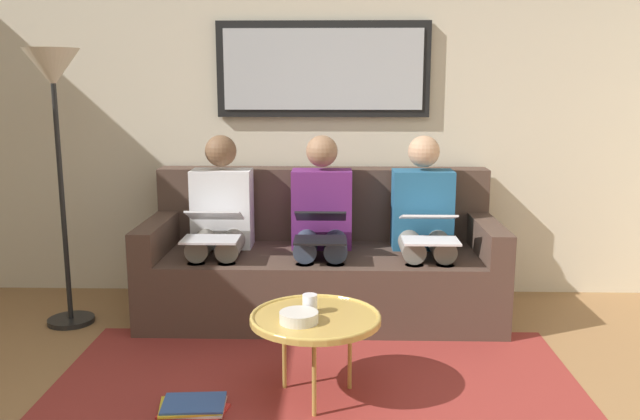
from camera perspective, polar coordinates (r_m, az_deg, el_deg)
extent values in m
cube|color=beige|center=(4.62, 0.30, 8.87)|extent=(6.00, 0.12, 2.60)
cube|color=maroon|center=(3.22, -0.41, -16.13)|extent=(2.60, 1.80, 0.01)
cube|color=#4C382D|center=(4.26, 0.12, -6.25)|extent=(2.20, 0.90, 0.42)
cube|color=#4C382D|center=(4.49, 0.24, 0.58)|extent=(2.20, 0.20, 0.48)
cube|color=#4C382D|center=(4.28, 14.07, -2.20)|extent=(0.14, 0.90, 0.20)
cube|color=#4C382D|center=(4.32, -13.66, -2.04)|extent=(0.14, 0.90, 0.20)
cube|color=black|center=(4.52, 0.28, 11.99)|extent=(1.43, 0.04, 0.63)
cube|color=#B2B7BC|center=(4.50, 0.27, 12.00)|extent=(1.33, 0.01, 0.53)
cylinder|color=tan|center=(3.11, -0.32, -9.33)|extent=(0.61, 0.61, 0.03)
torus|color=tan|center=(3.10, -0.32, -9.11)|extent=(0.61, 0.61, 0.02)
cylinder|color=#B28E42|center=(3.02, -0.43, -14.15)|extent=(0.02, 0.02, 0.38)
cylinder|color=#B28E42|center=(3.27, 2.58, -12.12)|extent=(0.02, 0.02, 0.38)
cylinder|color=#B28E42|center=(3.28, -3.09, -12.05)|extent=(0.02, 0.02, 0.38)
cylinder|color=silver|center=(3.13, -0.88, -8.07)|extent=(0.07, 0.07, 0.09)
cylinder|color=beige|center=(3.02, -1.83, -9.19)|extent=(0.18, 0.18, 0.05)
cube|color=#235B84|center=(4.27, 8.77, 0.06)|extent=(0.38, 0.22, 0.50)
sphere|color=tan|center=(4.22, 8.92, 5.00)|extent=(0.20, 0.20, 0.20)
cylinder|color=gray|center=(4.12, 10.30, -2.96)|extent=(0.14, 0.42, 0.14)
cylinder|color=gray|center=(4.10, 7.81, -2.97)|extent=(0.14, 0.42, 0.14)
cylinder|color=gray|center=(4.00, 10.61, -7.58)|extent=(0.11, 0.11, 0.42)
cylinder|color=gray|center=(3.98, 8.03, -7.62)|extent=(0.11, 0.11, 0.42)
cube|color=white|center=(3.89, 9.49, -2.62)|extent=(0.32, 0.22, 0.01)
cube|color=white|center=(4.00, 9.27, -0.59)|extent=(0.32, 0.22, 0.07)
cube|color=#A5C6EA|center=(3.99, 9.28, -0.55)|extent=(0.29, 0.19, 0.05)
cube|color=#66236B|center=(4.24, 0.16, 0.10)|extent=(0.38, 0.22, 0.50)
sphere|color=#997051|center=(4.19, 0.16, 5.08)|extent=(0.20, 0.20, 0.20)
cylinder|color=#384256|center=(4.07, 1.36, -2.95)|extent=(0.14, 0.42, 0.14)
cylinder|color=#384256|center=(4.08, -1.18, -2.94)|extent=(0.14, 0.42, 0.14)
cylinder|color=#384256|center=(3.95, 1.33, -7.63)|extent=(0.11, 0.11, 0.42)
cylinder|color=#384256|center=(3.96, -1.30, -7.61)|extent=(0.11, 0.11, 0.42)
cube|color=black|center=(3.85, 0.01, -2.60)|extent=(0.30, 0.23, 0.01)
cube|color=black|center=(3.98, 0.07, -0.53)|extent=(0.30, 0.21, 0.10)
cube|color=#A5C6EA|center=(3.98, 0.07, -0.49)|extent=(0.27, 0.18, 0.08)
cube|color=silver|center=(4.30, -8.39, 0.14)|extent=(0.38, 0.22, 0.50)
sphere|color=brown|center=(4.25, -8.53, 5.05)|extent=(0.20, 0.20, 0.20)
cylinder|color=gray|center=(4.13, -7.58, -2.87)|extent=(0.14, 0.42, 0.14)
cylinder|color=gray|center=(4.16, -10.03, -2.83)|extent=(0.14, 0.42, 0.14)
cylinder|color=gray|center=(4.00, -7.95, -7.48)|extent=(0.11, 0.11, 0.42)
cylinder|color=gray|center=(4.04, -10.49, -7.41)|extent=(0.11, 0.11, 0.42)
cube|color=silver|center=(3.92, -9.39, -2.51)|extent=(0.33, 0.23, 0.01)
cube|color=silver|center=(4.05, -9.03, -0.46)|extent=(0.33, 0.22, 0.09)
cube|color=#A5C6EA|center=(4.04, -9.04, -0.41)|extent=(0.30, 0.19, 0.08)
cube|color=red|center=(3.18, -10.80, -16.62)|extent=(0.32, 0.26, 0.01)
cube|color=white|center=(3.19, -10.79, -16.30)|extent=(0.29, 0.21, 0.01)
cube|color=yellow|center=(3.18, -11.02, -16.17)|extent=(0.31, 0.24, 0.01)
cube|color=#33569E|center=(3.18, -10.79, -15.99)|extent=(0.29, 0.22, 0.01)
cylinder|color=black|center=(4.45, -20.60, -8.86)|extent=(0.28, 0.28, 0.03)
cylinder|color=black|center=(4.26, -21.26, 0.49)|extent=(0.03, 0.03, 1.50)
cone|color=beige|center=(4.20, -22.03, 11.28)|extent=(0.32, 0.32, 0.22)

